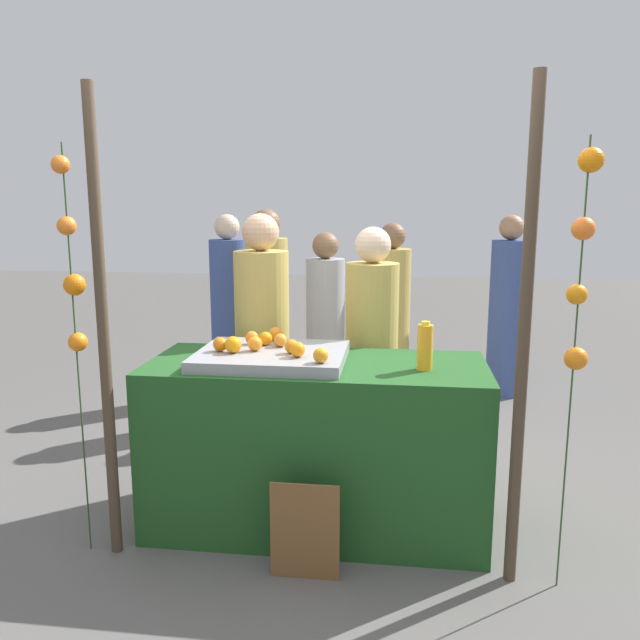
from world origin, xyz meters
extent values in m
plane|color=#565451|center=(0.00, 0.00, 0.00)|extent=(24.00, 24.00, 0.00)
cube|color=#1E4C1E|center=(0.00, 0.00, 0.46)|extent=(1.78, 0.73, 0.91)
cube|color=gray|center=(-0.24, -0.01, 0.94)|extent=(0.77, 0.62, 0.06)
sphere|color=orange|center=(-0.38, 0.12, 1.01)|extent=(0.07, 0.07, 0.07)
sphere|color=orange|center=(-0.26, 0.23, 1.01)|extent=(0.08, 0.08, 0.08)
sphere|color=orange|center=(-0.21, 0.08, 1.01)|extent=(0.07, 0.07, 0.07)
sphere|color=orange|center=(-0.42, -0.09, 1.02)|extent=(0.09, 0.09, 0.09)
sphere|color=orange|center=(-0.12, -0.06, 1.01)|extent=(0.07, 0.07, 0.07)
sphere|color=orange|center=(-0.32, -0.03, 1.01)|extent=(0.08, 0.08, 0.08)
sphere|color=orange|center=(-0.50, -0.06, 1.01)|extent=(0.08, 0.08, 0.08)
sphere|color=orange|center=(-0.08, -0.13, 1.01)|extent=(0.08, 0.08, 0.08)
sphere|color=orange|center=(-0.30, 0.11, 1.01)|extent=(0.07, 0.07, 0.07)
sphere|color=orange|center=(0.05, -0.24, 1.01)|extent=(0.08, 0.08, 0.08)
cylinder|color=#F8A120|center=(0.56, -0.07, 1.03)|extent=(0.08, 0.08, 0.23)
cylinder|color=yellow|center=(0.56, -0.07, 1.15)|extent=(0.04, 0.04, 0.02)
cube|color=brown|center=(0.01, -0.52, 0.23)|extent=(0.33, 0.01, 0.48)
cube|color=black|center=(0.01, -0.51, 0.23)|extent=(0.30, 0.02, 0.46)
cylinder|color=tan|center=(-0.42, 0.57, 0.73)|extent=(0.34, 0.34, 1.45)
sphere|color=tan|center=(-0.42, 0.57, 1.57)|extent=(0.23, 0.23, 0.23)
cylinder|color=tan|center=(0.26, 0.59, 0.69)|extent=(0.32, 0.32, 1.39)
sphere|color=beige|center=(0.26, 0.59, 1.49)|extent=(0.22, 0.22, 0.22)
cylinder|color=#384C8C|center=(1.39, 2.59, 0.71)|extent=(0.33, 0.33, 1.42)
sphere|color=#A87A59|center=(1.39, 2.59, 1.53)|extent=(0.22, 0.22, 0.22)
cylinder|color=tan|center=(-0.64, 1.74, 0.73)|extent=(0.34, 0.34, 1.47)
sphere|color=brown|center=(-0.64, 1.74, 1.58)|extent=(0.23, 0.23, 0.23)
cylinder|color=tan|center=(0.36, 2.07, 0.68)|extent=(0.32, 0.32, 1.37)
sphere|color=brown|center=(0.36, 2.07, 1.47)|extent=(0.21, 0.21, 0.21)
cylinder|color=#384C8C|center=(-1.10, 2.25, 0.71)|extent=(0.33, 0.33, 1.42)
sphere|color=beige|center=(-1.10, 2.25, 1.53)|extent=(0.22, 0.22, 0.22)
cylinder|color=#99999E|center=(-0.15, 1.66, 0.66)|extent=(0.30, 0.30, 1.31)
sphere|color=brown|center=(-0.15, 1.66, 1.42)|extent=(0.21, 0.21, 0.21)
cylinder|color=#473828|center=(-0.97, -0.41, 1.14)|extent=(0.06, 0.06, 2.28)
cylinder|color=#473828|center=(0.97, -0.41, 1.14)|extent=(0.06, 0.06, 2.28)
cylinder|color=#2D4C23|center=(-1.11, -0.41, 1.01)|extent=(0.01, 0.01, 2.01)
sphere|color=orange|center=(-1.12, -0.42, 1.91)|extent=(0.08, 0.08, 0.08)
sphere|color=orange|center=(-1.12, -0.41, 1.64)|extent=(0.09, 0.09, 0.09)
sphere|color=orange|center=(-1.10, -0.40, 1.36)|extent=(0.10, 0.10, 0.10)
sphere|color=orange|center=(-1.10, -0.40, 1.08)|extent=(0.09, 0.09, 0.09)
cylinder|color=#2D4C23|center=(1.18, -0.43, 1.01)|extent=(0.01, 0.01, 2.01)
sphere|color=orange|center=(1.19, -0.43, 1.91)|extent=(0.10, 0.10, 0.10)
sphere|color=orange|center=(1.18, -0.43, 1.64)|extent=(0.10, 0.10, 0.10)
sphere|color=orange|center=(1.17, -0.43, 1.36)|extent=(0.09, 0.09, 0.09)
sphere|color=orange|center=(1.19, -0.44, 1.08)|extent=(0.10, 0.10, 0.10)
camera|label=1|loc=(0.43, -3.18, 1.74)|focal=35.28mm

